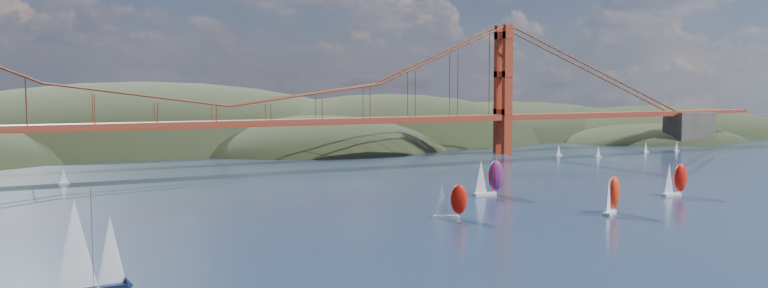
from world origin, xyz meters
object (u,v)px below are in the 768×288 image
Objects in this scene: sloop_navy at (86,248)px; racer_rwb at (488,177)px; racer_1 at (611,194)px; racer_0 at (450,200)px; racer_2 at (675,179)px.

racer_rwb is at bearing 21.79° from sloop_navy.
racer_1 is (113.83, 16.83, -2.19)m from sloop_navy.
racer_0 is at bearing 15.27° from sloop_navy.
racer_1 is at bearing -160.68° from racer_2.
racer_rwb reaches higher than racer_0.
racer_2 reaches higher than racer_1.
sloop_navy reaches higher than racer_rwb.
racer_rwb is (-43.96, 23.08, 0.45)m from racer_2.
racer_0 is 0.88× the size of racer_2.
racer_2 is 49.65m from racer_rwb.
racer_1 is 0.99× the size of racer_2.
sloop_navy is 152.31m from racer_2.
racer_0 is 37.91m from racer_1.
racer_rwb is at bearing 150.67° from racer_2.
racer_0 is 36.72m from racer_rwb.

